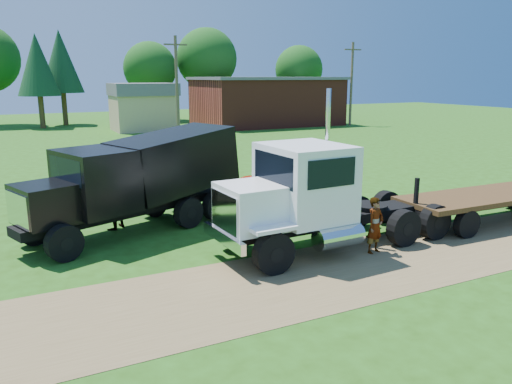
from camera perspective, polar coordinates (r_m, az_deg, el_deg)
name	(u,v)px	position (r m, az deg, el deg)	size (l,w,h in m)	color
ground	(353,269)	(14.71, 11.02, -8.60)	(140.00, 140.00, 0.00)	#234910
dirt_track	(353,268)	(14.71, 11.02, -8.58)	(120.00, 4.20, 0.01)	brown
white_semi_tractor	(307,198)	(15.48, 5.91, -0.69)	(8.36, 3.17, 5.00)	black
black_dump_truck	(140,176)	(18.05, -13.11, 1.78)	(8.25, 4.95, 3.53)	black
orange_pickup	(296,183)	(22.06, 4.60, 1.05)	(2.63, 5.70, 1.58)	red
flatbed_trailer	(494,199)	(20.78, 25.52, -0.76)	(7.89, 2.55, 2.01)	#3A2412
spectator_a	(375,225)	(15.86, 13.47, -3.73)	(0.65, 0.42, 1.77)	#999999
spectator_b	(112,204)	(18.52, -16.17, -1.30)	(0.91, 0.71, 1.88)	#999999
brick_building	(266,101)	(57.32, 1.18, 10.38)	(15.40, 10.40, 5.30)	maroon
tan_shed	(143,106)	(52.37, -12.74, 9.55)	(6.20, 5.40, 4.70)	tan
utility_poles	(177,84)	(48.01, -9.04, 12.15)	(42.20, 0.28, 9.00)	#4E382C
tree_row	(112,63)	(61.99, -16.18, 13.94)	(54.94, 11.18, 11.40)	#3E2F19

